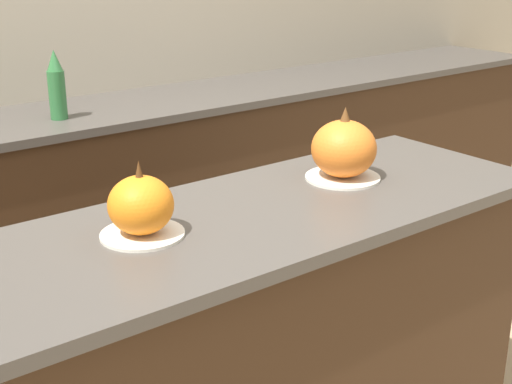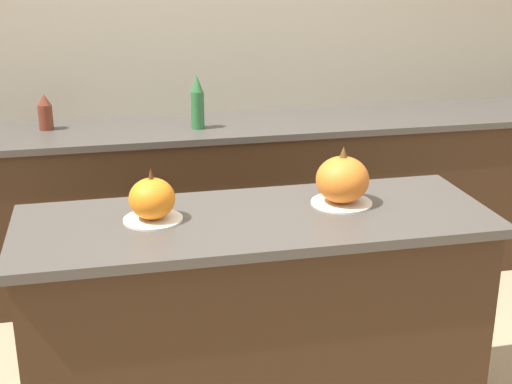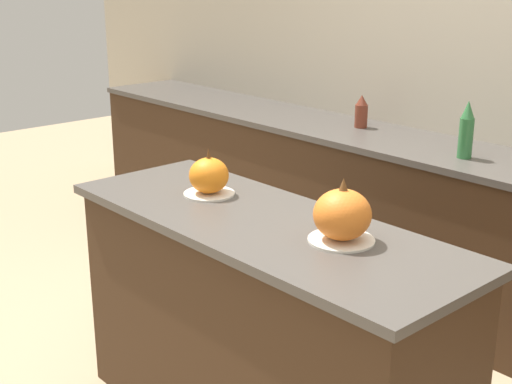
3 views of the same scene
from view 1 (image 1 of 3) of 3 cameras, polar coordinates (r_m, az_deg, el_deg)
name	(u,v)px [view 1 (image 1 of 3)]	position (r m, az deg, el deg)	size (l,w,h in m)	color
wall_back	(19,27)	(3.37, -18.43, 12.38)	(8.00, 0.06, 2.50)	#B2A893
kitchen_island	(267,356)	(2.13, 0.86, -13.01)	(1.69, 0.61, 0.93)	#382314
back_counter	(66,217)	(3.25, -14.94, -1.92)	(6.00, 0.60, 0.92)	#382314
pumpkin_cake_left	(141,207)	(1.74, -9.19, -1.22)	(0.21, 0.21, 0.19)	silver
pumpkin_cake_right	(344,150)	(2.15, 7.04, 3.34)	(0.23, 0.23, 0.22)	silver
bottle_tall	(57,86)	(3.02, -15.67, 8.15)	(0.07, 0.07, 0.28)	#2D6B38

